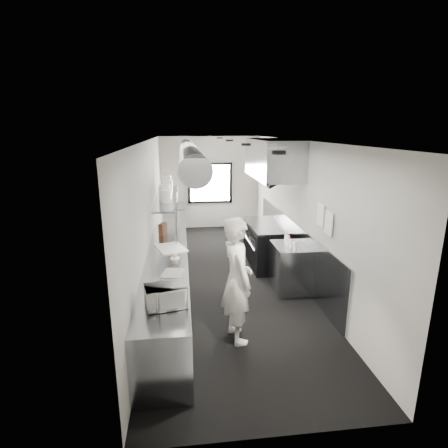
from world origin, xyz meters
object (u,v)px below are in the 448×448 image
object	(u,v)px
exhaust_hood	(273,159)
deli_tub_a	(154,292)
far_work_table	(173,220)
plate_stack_d	(166,183)
prep_counter	(169,269)
bottle_station	(290,268)
plate_stack_c	(167,188)
line_cook	(237,280)
pass_shelf	(167,198)
squeeze_bottle_d	(286,239)
squeeze_bottle_a	(295,246)
squeeze_bottle_e	(286,236)
cutting_board	(171,248)
squeeze_bottle_c	(288,241)
plate_stack_a	(166,196)
microwave	(166,296)
plate_stack_b	(164,192)
squeeze_bottle_b	(291,244)
knife_block	(163,229)
small_plate	(175,258)
range	(267,244)
deli_tub_b	(150,298)

from	to	relation	value
exhaust_hood	deli_tub_a	size ratio (longest dim) A/B	14.73
far_work_table	plate_stack_d	bearing A→B (deg)	-93.24
prep_counter	bottle_station	size ratio (longest dim) A/B	6.67
plate_stack_c	prep_counter	bearing A→B (deg)	-88.80
line_cook	far_work_table	bearing A→B (deg)	-1.17
pass_shelf	squeeze_bottle_d	world-z (taller)	pass_shelf
plate_stack_c	squeeze_bottle_a	size ratio (longest dim) A/B	2.03
prep_counter	squeeze_bottle_e	distance (m)	2.35
far_work_table	squeeze_bottle_e	distance (m)	4.31
cutting_board	squeeze_bottle_c	xyz separation A→B (m)	(2.16, -0.10, 0.09)
far_work_table	plate_stack_a	world-z (taller)	plate_stack_a
microwave	plate_stack_c	world-z (taller)	plate_stack_c
cutting_board	squeeze_bottle_e	xyz separation A→B (m)	(2.23, 0.21, 0.08)
squeeze_bottle_c	squeeze_bottle_a	bearing A→B (deg)	-77.78
squeeze_bottle_e	deli_tub_a	bearing A→B (deg)	-138.71
plate_stack_a	line_cook	bearing A→B (deg)	-67.47
line_cook	microwave	size ratio (longest dim) A/B	4.08
far_work_table	plate_stack_a	xyz separation A→B (m)	(-0.03, -2.83, 1.24)
plate_stack_a	plate_stack_b	xyz separation A→B (m)	(-0.04, 0.23, 0.03)
plate_stack_a	squeeze_bottle_a	world-z (taller)	plate_stack_a
exhaust_hood	squeeze_bottle_b	xyz separation A→B (m)	(-0.01, -1.55, -1.41)
deli_tub_a	plate_stack_a	xyz separation A→B (m)	(0.08, 2.87, 0.74)
bottle_station	plate_stack_c	size ratio (longest dim) A/B	2.69
knife_block	plate_stack_b	bearing A→B (deg)	103.35
bottle_station	small_plate	distance (m)	2.25
far_work_table	plate_stack_a	bearing A→B (deg)	-90.67
range	knife_block	bearing A→B (deg)	-170.41
plate_stack_d	squeeze_bottle_e	bearing A→B (deg)	-43.37
plate_stack_d	squeeze_bottle_b	xyz separation A→B (m)	(2.31, -2.67, -0.77)
prep_counter	squeeze_bottle_a	size ratio (longest dim) A/B	36.40
plate_stack_d	squeeze_bottle_c	distance (m)	3.51
cutting_board	squeeze_bottle_b	bearing A→B (deg)	-6.07
range	far_work_table	xyz separation A→B (m)	(-2.19, 2.50, -0.02)
cutting_board	squeeze_bottle_c	size ratio (longest dim) A/B	3.14
prep_counter	pass_shelf	world-z (taller)	pass_shelf
range	prep_counter	bearing A→B (deg)	-151.26
cutting_board	exhaust_hood	bearing A→B (deg)	31.03
squeeze_bottle_d	bottle_station	bearing A→B (deg)	-66.81
pass_shelf	knife_block	xyz separation A→B (m)	(-0.09, -0.69, -0.52)
squeeze_bottle_a	squeeze_bottle_e	distance (m)	0.58
bottle_station	squeeze_bottle_b	xyz separation A→B (m)	(-0.07, -0.15, 0.53)
plate_stack_a	squeeze_bottle_d	distance (m)	2.54
deli_tub_b	small_plate	distance (m)	1.54
prep_counter	deli_tub_a	world-z (taller)	deli_tub_a
exhaust_hood	plate_stack_d	world-z (taller)	exhaust_hood
deli_tub_a	knife_block	world-z (taller)	knife_block
pass_shelf	squeeze_bottle_a	xyz separation A→B (m)	(2.32, -1.98, -0.55)
plate_stack_a	deli_tub_a	bearing A→B (deg)	-91.51
pass_shelf	squeeze_bottle_a	distance (m)	3.10
squeeze_bottle_c	microwave	bearing A→B (deg)	-136.09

